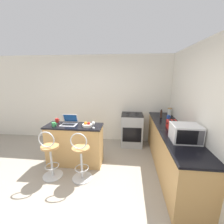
{
  "coord_description": "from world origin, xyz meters",
  "views": [
    {
      "loc": [
        0.9,
        -2.2,
        2.03
      ],
      "look_at": [
        0.46,
        1.76,
        1.04
      ],
      "focal_mm": 24.0,
      "sensor_mm": 36.0,
      "label": 1
    }
  ],
  "objects_px": {
    "wine_glass_tall": "(93,123)",
    "storage_jar": "(170,112)",
    "mug_red": "(57,120)",
    "fruit_bowl": "(87,125)",
    "bar_stool_near": "(50,156)",
    "laptop": "(69,122)",
    "stove_range": "(132,130)",
    "toaster": "(172,125)",
    "microwave": "(185,133)",
    "mug_green": "(54,124)",
    "mug_blue": "(168,117)",
    "bar_stool_far": "(81,157)",
    "pepper_mill": "(161,114)"
  },
  "relations": [
    {
      "from": "wine_glass_tall",
      "to": "storage_jar",
      "type": "relative_size",
      "value": 0.69
    },
    {
      "from": "mug_red",
      "to": "fruit_bowl",
      "type": "distance_m",
      "value": 0.82
    },
    {
      "from": "bar_stool_near",
      "to": "laptop",
      "type": "xyz_separation_m",
      "value": [
        0.19,
        0.59,
        0.52
      ]
    },
    {
      "from": "stove_range",
      "to": "storage_jar",
      "type": "distance_m",
      "value": 1.16
    },
    {
      "from": "toaster",
      "to": "bar_stool_near",
      "type": "bearing_deg",
      "value": -167.45
    },
    {
      "from": "microwave",
      "to": "fruit_bowl",
      "type": "relative_size",
      "value": 2.12
    },
    {
      "from": "laptop",
      "to": "bar_stool_near",
      "type": "bearing_deg",
      "value": -107.92
    },
    {
      "from": "laptop",
      "to": "mug_green",
      "type": "relative_size",
      "value": 3.29
    },
    {
      "from": "mug_red",
      "to": "mug_green",
      "type": "relative_size",
      "value": 0.9
    },
    {
      "from": "mug_blue",
      "to": "stove_range",
      "type": "bearing_deg",
      "value": 157.52
    },
    {
      "from": "mug_red",
      "to": "mug_green",
      "type": "distance_m",
      "value": 0.29
    },
    {
      "from": "microwave",
      "to": "laptop",
      "type": "bearing_deg",
      "value": 164.19
    },
    {
      "from": "bar_stool_near",
      "to": "storage_jar",
      "type": "height_order",
      "value": "storage_jar"
    },
    {
      "from": "toaster",
      "to": "mug_green",
      "type": "xyz_separation_m",
      "value": [
        -2.51,
        -0.12,
        -0.04
      ]
    },
    {
      "from": "mug_green",
      "to": "toaster",
      "type": "bearing_deg",
      "value": 2.82
    },
    {
      "from": "bar_stool_near",
      "to": "bar_stool_far",
      "type": "height_order",
      "value": "same"
    },
    {
      "from": "microwave",
      "to": "mug_red",
      "type": "distance_m",
      "value": 2.74
    },
    {
      "from": "pepper_mill",
      "to": "laptop",
      "type": "bearing_deg",
      "value": -159.8
    },
    {
      "from": "storage_jar",
      "to": "mug_green",
      "type": "relative_size",
      "value": 2.04
    },
    {
      "from": "laptop",
      "to": "mug_blue",
      "type": "height_order",
      "value": "laptop"
    },
    {
      "from": "bar_stool_near",
      "to": "storage_jar",
      "type": "distance_m",
      "value": 3.14
    },
    {
      "from": "mug_blue",
      "to": "wine_glass_tall",
      "type": "bearing_deg",
      "value": -153.34
    },
    {
      "from": "bar_stool_near",
      "to": "mug_green",
      "type": "xyz_separation_m",
      "value": [
        -0.08,
        0.42,
        0.51
      ]
    },
    {
      "from": "pepper_mill",
      "to": "mug_green",
      "type": "height_order",
      "value": "pepper_mill"
    },
    {
      "from": "toaster",
      "to": "stove_range",
      "type": "height_order",
      "value": "toaster"
    },
    {
      "from": "wine_glass_tall",
      "to": "storage_jar",
      "type": "xyz_separation_m",
      "value": [
        1.84,
        1.19,
        0.0
      ]
    },
    {
      "from": "bar_stool_near",
      "to": "pepper_mill",
      "type": "bearing_deg",
      "value": 30.48
    },
    {
      "from": "fruit_bowl",
      "to": "mug_red",
      "type": "bearing_deg",
      "value": 164.84
    },
    {
      "from": "bar_stool_near",
      "to": "mug_red",
      "type": "bearing_deg",
      "value": 102.6
    },
    {
      "from": "bar_stool_near",
      "to": "fruit_bowl",
      "type": "relative_size",
      "value": 4.73
    },
    {
      "from": "mug_red",
      "to": "mug_green",
      "type": "xyz_separation_m",
      "value": [
        0.07,
        -0.28,
        -0.0
      ]
    },
    {
      "from": "fruit_bowl",
      "to": "bar_stool_far",
      "type": "bearing_deg",
      "value": -91.22
    },
    {
      "from": "bar_stool_far",
      "to": "toaster",
      "type": "height_order",
      "value": "toaster"
    },
    {
      "from": "bar_stool_near",
      "to": "fruit_bowl",
      "type": "bearing_deg",
      "value": 37.44
    },
    {
      "from": "bar_stool_near",
      "to": "mug_red",
      "type": "relative_size",
      "value": 10.68
    },
    {
      "from": "laptop",
      "to": "toaster",
      "type": "relative_size",
      "value": 1.28
    },
    {
      "from": "laptop",
      "to": "mug_green",
      "type": "distance_m",
      "value": 0.33
    },
    {
      "from": "laptop",
      "to": "microwave",
      "type": "distance_m",
      "value": 2.37
    },
    {
      "from": "storage_jar",
      "to": "pepper_mill",
      "type": "relative_size",
      "value": 0.98
    },
    {
      "from": "fruit_bowl",
      "to": "storage_jar",
      "type": "bearing_deg",
      "value": 29.08
    },
    {
      "from": "mug_green",
      "to": "microwave",
      "type": "bearing_deg",
      "value": -10.35
    },
    {
      "from": "laptop",
      "to": "mug_red",
      "type": "xyz_separation_m",
      "value": [
        -0.35,
        0.11,
        -0.01
      ]
    },
    {
      "from": "fruit_bowl",
      "to": "stove_range",
      "type": "bearing_deg",
      "value": 49.52
    },
    {
      "from": "mug_red",
      "to": "mug_green",
      "type": "bearing_deg",
      "value": -75.87
    },
    {
      "from": "microwave",
      "to": "mug_blue",
      "type": "height_order",
      "value": "microwave"
    },
    {
      "from": "pepper_mill",
      "to": "bar_stool_near",
      "type": "bearing_deg",
      "value": -149.52
    },
    {
      "from": "toaster",
      "to": "laptop",
      "type": "bearing_deg",
      "value": 178.58
    },
    {
      "from": "toaster",
      "to": "mug_red",
      "type": "distance_m",
      "value": 2.58
    },
    {
      "from": "toaster",
      "to": "mug_blue",
      "type": "relative_size",
      "value": 2.74
    },
    {
      "from": "toaster",
      "to": "fruit_bowl",
      "type": "bearing_deg",
      "value": -178.29
    }
  ]
}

